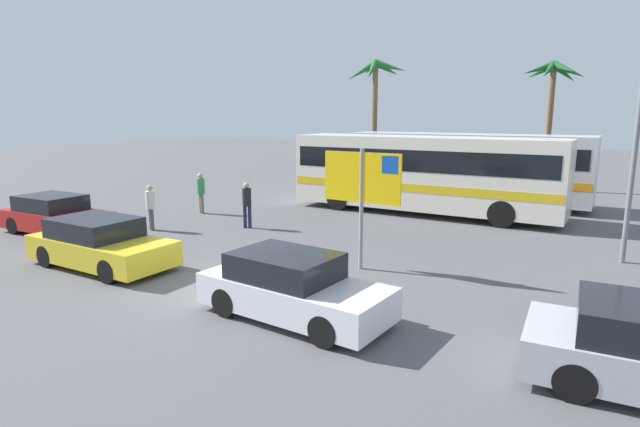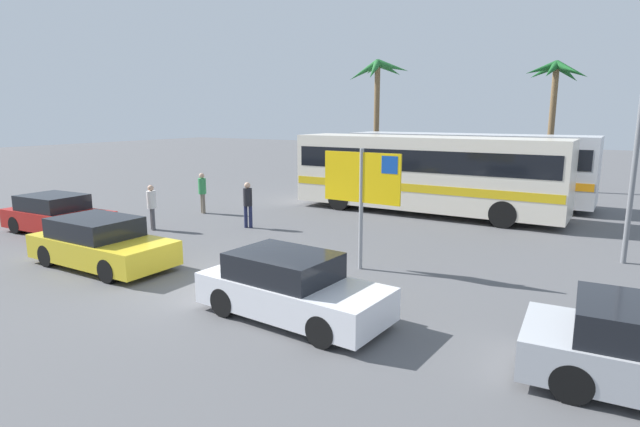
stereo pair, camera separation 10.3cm
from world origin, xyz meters
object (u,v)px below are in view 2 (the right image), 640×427
car_white (291,288)px  pedestrian_by_bus (152,204)px  ferry_sign (363,182)px  car_red (57,215)px  pedestrian_near_sign (248,201)px  bus_front_coach (425,171)px  car_yellow (101,243)px  bus_rear_coach (466,164)px  pedestrian_crossing_lot (202,190)px

car_white → pedestrian_by_bus: (-8.75, 4.00, 0.31)m
ferry_sign → car_white: size_ratio=0.79×
car_white → car_red: same height
car_white → pedestrian_near_sign: (-6.06, 6.05, 0.35)m
bus_front_coach → pedestrian_by_bus: (-7.19, -7.95, -0.84)m
bus_front_coach → car_red: size_ratio=2.70×
car_yellow → car_red: same height
car_white → pedestrian_by_bus: 9.63m
ferry_sign → car_yellow: bearing=-149.0°
bus_rear_coach → car_yellow: bus_rear_coach is taller
ferry_sign → car_red: ferry_sign is taller
pedestrian_near_sign → car_red: bearing=106.7°
car_yellow → pedestrian_crossing_lot: size_ratio=2.49×
bus_rear_coach → car_yellow: size_ratio=2.61×
pedestrian_crossing_lot → pedestrian_by_bus: (0.71, -3.23, -0.05)m
pedestrian_near_sign → pedestrian_by_bus: bearing=105.5°
bus_front_coach → pedestrian_near_sign: 7.47m
car_white → pedestrian_crossing_lot: pedestrian_crossing_lot is taller
bus_front_coach → pedestrian_near_sign: bus_front_coach is taller
car_white → pedestrian_crossing_lot: (-9.46, 7.24, 0.36)m
ferry_sign → car_white: (0.26, -3.69, -1.69)m
bus_front_coach → bus_rear_coach: size_ratio=1.00×
car_yellow → car_red: bearing=160.7°
ferry_sign → pedestrian_crossing_lot: size_ratio=1.90×
car_yellow → pedestrian_crossing_lot: bearing=113.9°
bus_front_coach → car_white: size_ratio=2.71×
bus_front_coach → car_white: 12.11m
ferry_sign → pedestrian_near_sign: bearing=159.7°
bus_front_coach → pedestrian_by_bus: 10.75m
ferry_sign → pedestrian_near_sign: (-5.80, 2.36, -1.35)m
pedestrian_crossing_lot → bus_rear_coach: bearing=159.8°
bus_front_coach → pedestrian_by_bus: bearing=-132.1°
car_white → pedestrian_near_sign: 8.57m
car_red → pedestrian_by_bus: size_ratio=2.51×
car_yellow → car_red: (-4.81, 1.71, -0.00)m
bus_front_coach → pedestrian_near_sign: (-4.51, -5.90, -0.80)m
ferry_sign → car_white: bearing=-84.1°
bus_rear_coach → car_white: bearing=-86.6°
car_red → pedestrian_near_sign: (5.15, 4.08, 0.35)m
bus_front_coach → pedestrian_crossing_lot: (-7.90, -4.72, -0.79)m
pedestrian_by_bus → ferry_sign: bearing=-63.3°
car_red → pedestrian_crossing_lot: pedestrian_crossing_lot is taller
car_white → pedestrian_crossing_lot: 11.92m
car_red → pedestrian_near_sign: pedestrian_near_sign is taller
pedestrian_by_bus → car_white: bearing=-85.8°
car_yellow → pedestrian_near_sign: (0.34, 5.79, 0.34)m
pedestrian_by_bus → bus_rear_coach: bearing=-5.1°
pedestrian_crossing_lot → car_yellow: bearing=48.9°
bus_front_coach → pedestrian_near_sign: bearing=-127.4°
car_white → car_red: size_ratio=1.00×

